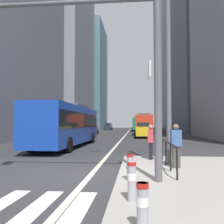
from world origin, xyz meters
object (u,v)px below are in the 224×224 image
object	(u,v)px
bollard_front	(143,204)
pedestrian_waiting	(176,144)
city_bus_red_receding	(144,123)
bollard_left	(132,179)
city_bus_blue_oncoming	(68,123)
pedestrian_walking	(151,140)
car_oncoming_far	(91,128)
city_bus_red_distant	(138,123)
car_receding_near	(144,128)
car_oncoming_mid	(108,126)
car_receding_far	(143,130)
bollard_right	(130,166)
street_lamp_post	(168,41)
traffic_signal_gantry	(95,48)

from	to	relation	value
bollard_front	pedestrian_waiting	size ratio (longest dim) A/B	0.46
city_bus_red_receding	bollard_left	world-z (taller)	city_bus_red_receding
city_bus_blue_oncoming	pedestrian_walking	xyz separation A→B (m)	(5.98, -7.23, -0.79)
car_oncoming_far	bollard_left	size ratio (longest dim) A/B	5.32
city_bus_red_distant	car_receding_near	size ratio (longest dim) A/B	2.42
city_bus_red_distant	car_oncoming_mid	size ratio (longest dim) A/B	2.61
city_bus_red_receding	bollard_front	distance (m)	36.72
city_bus_red_distant	car_receding_near	distance (m)	10.60
car_receding_far	bollard_right	size ratio (longest dim) A/B	5.82
bollard_front	bollard_right	distance (m)	3.42
car_receding_far	bollard_left	world-z (taller)	car_receding_far
car_receding_near	bollard_front	size ratio (longest dim) A/B	5.93
city_bus_red_receding	car_oncoming_far	distance (m)	8.79
city_bus_red_distant	street_lamp_post	distance (m)	49.80
bollard_right	pedestrian_waiting	world-z (taller)	pedestrian_waiting
bollard_front	pedestrian_waiting	bearing A→B (deg)	75.87
city_bus_red_receding	street_lamp_post	size ratio (longest dim) A/B	1.35
car_oncoming_far	pedestrian_waiting	world-z (taller)	car_oncoming_far
city_bus_blue_oncoming	city_bus_red_distant	world-z (taller)	same
city_bus_blue_oncoming	bollard_right	world-z (taller)	city_bus_blue_oncoming
city_bus_red_distant	pedestrian_walking	distance (m)	48.44
car_receding_near	bollard_right	xyz separation A→B (m)	(-1.78, -42.27, -0.41)
car_oncoming_mid	city_bus_red_receding	bearing A→B (deg)	-72.07
car_receding_far	bollard_left	bearing A→B (deg)	-92.18
car_receding_far	pedestrian_waiting	bearing A→B (deg)	-88.38
car_receding_near	bollard_right	bearing A→B (deg)	-92.41
city_bus_red_receding	bollard_front	size ratio (longest dim) A/B	14.31
car_receding_far	bollard_right	bearing A→B (deg)	-92.55
city_bus_blue_oncoming	city_bus_red_distant	xyz separation A→B (m)	(5.84, 41.21, -0.00)
traffic_signal_gantry	bollard_front	distance (m)	5.05
city_bus_red_receding	pedestrian_walking	bearing A→B (deg)	-91.32
car_receding_far	car_oncoming_far	size ratio (longest dim) A/B	1.00
bollard_left	pedestrian_walking	size ratio (longest dim) A/B	0.52
car_oncoming_mid	pedestrian_walking	world-z (taller)	car_oncoming_mid
bollard_front	pedestrian_waiting	distance (m)	5.83
car_oncoming_mid	bollard_left	world-z (taller)	car_oncoming_mid
city_bus_red_receding	pedestrian_walking	world-z (taller)	city_bus_red_receding
car_oncoming_mid	car_receding_far	distance (m)	37.69
car_oncoming_far	bollard_front	size ratio (longest dim) A/B	5.96
city_bus_blue_oncoming	city_bus_red_distant	size ratio (longest dim) A/B	1.11
street_lamp_post	bollard_front	size ratio (longest dim) A/B	10.60
car_receding_near	pedestrian_walking	xyz separation A→B (m)	(-0.91, -37.93, 0.05)
bollard_front	car_receding_near	bearing A→B (deg)	88.11
city_bus_blue_oncoming	car_oncoming_far	xyz separation A→B (m)	(-2.10, 21.99, -0.85)
bollard_front	city_bus_blue_oncoming	bearing A→B (deg)	109.74
car_receding_far	bollard_right	distance (m)	24.09
city_bus_red_distant	car_receding_far	world-z (taller)	city_bus_red_distant
bollard_front	pedestrian_walking	xyz separation A→B (m)	(0.60, 7.76, 0.47)
city_bus_blue_oncoming	pedestrian_walking	bearing A→B (deg)	-50.40
city_bus_red_distant	traffic_signal_gantry	xyz separation A→B (m)	(-1.78, -52.82, 2.25)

